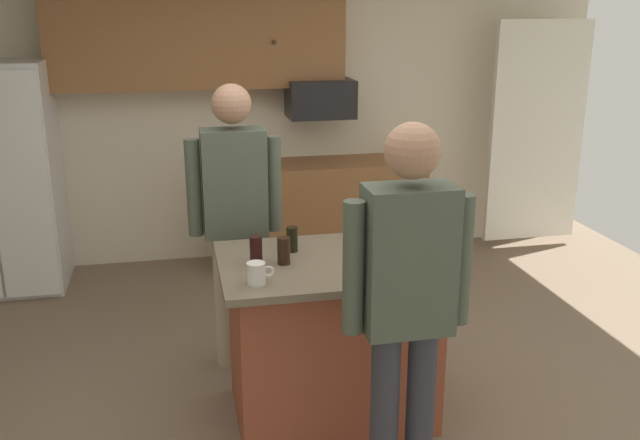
% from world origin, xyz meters
% --- Properties ---
extents(floor, '(7.04, 7.04, 0.00)m').
position_xyz_m(floor, '(0.00, 0.00, 0.00)').
color(floor, '#7F6B56').
rests_on(floor, ground).
extents(back_wall, '(6.40, 0.10, 2.60)m').
position_xyz_m(back_wall, '(0.00, 2.80, 1.30)').
color(back_wall, beige).
rests_on(back_wall, ground).
extents(french_door_window_panel, '(0.90, 0.06, 2.00)m').
position_xyz_m(french_door_window_panel, '(2.60, 2.40, 1.10)').
color(french_door_window_panel, white).
rests_on(french_door_window_panel, ground).
extents(cabinet_run_upper, '(2.40, 0.38, 0.75)m').
position_xyz_m(cabinet_run_upper, '(-0.40, 2.60, 1.93)').
color(cabinet_run_upper, '#936038').
extents(cabinet_run_lower, '(1.80, 0.63, 0.90)m').
position_xyz_m(cabinet_run_lower, '(0.60, 2.48, 0.45)').
color(cabinet_run_lower, '#936038').
rests_on(cabinet_run_lower, ground).
extents(refrigerator, '(0.86, 0.76, 1.81)m').
position_xyz_m(refrigerator, '(-2.00, 2.38, 0.91)').
color(refrigerator, white).
rests_on(refrigerator, ground).
extents(microwave_over_range, '(0.56, 0.40, 0.32)m').
position_xyz_m(microwave_over_range, '(0.60, 2.50, 1.45)').
color(microwave_over_range, black).
extents(kitchen_island, '(1.20, 0.86, 0.92)m').
position_xyz_m(kitchen_island, '(0.13, 0.01, 0.47)').
color(kitchen_island, '#9E4C33').
rests_on(kitchen_island, ground).
extents(person_guest_by_door, '(0.57, 0.23, 1.77)m').
position_xyz_m(person_guest_by_door, '(0.29, -0.76, 1.03)').
color(person_guest_by_door, '#383842').
rests_on(person_guest_by_door, ground).
extents(person_guest_right, '(0.57, 0.23, 1.78)m').
position_xyz_m(person_guest_right, '(-0.31, 0.70, 1.04)').
color(person_guest_right, tan).
rests_on(person_guest_right, ground).
extents(mug_ceramic_white, '(0.13, 0.09, 0.11)m').
position_xyz_m(mug_ceramic_white, '(-0.30, -0.25, 0.97)').
color(mug_ceramic_white, white).
rests_on(mug_ceramic_white, kitchen_island).
extents(glass_dark_ale, '(0.07, 0.07, 0.14)m').
position_xyz_m(glass_dark_ale, '(-0.12, -0.00, 0.99)').
color(glass_dark_ale, black).
rests_on(glass_dark_ale, kitchen_island).
extents(glass_short_whisky, '(0.07, 0.07, 0.15)m').
position_xyz_m(glass_short_whisky, '(-0.27, 0.02, 1.00)').
color(glass_short_whisky, black).
rests_on(glass_short_whisky, kitchen_island).
extents(tumbler_amber, '(0.06, 0.06, 0.14)m').
position_xyz_m(tumbler_amber, '(-0.05, 0.18, 0.99)').
color(tumbler_amber, black).
rests_on(tumbler_amber, kitchen_island).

